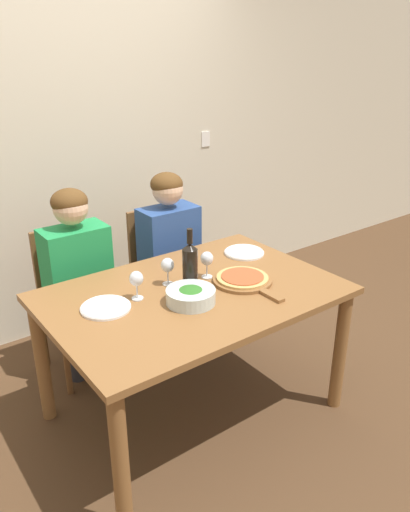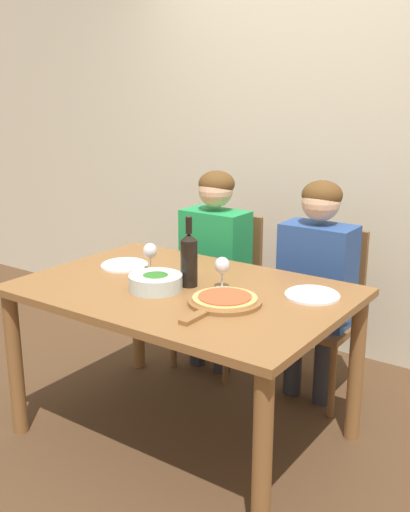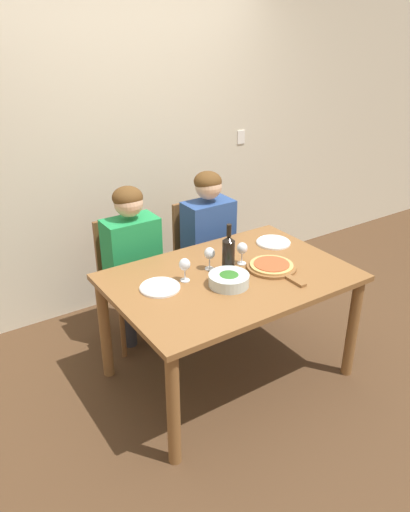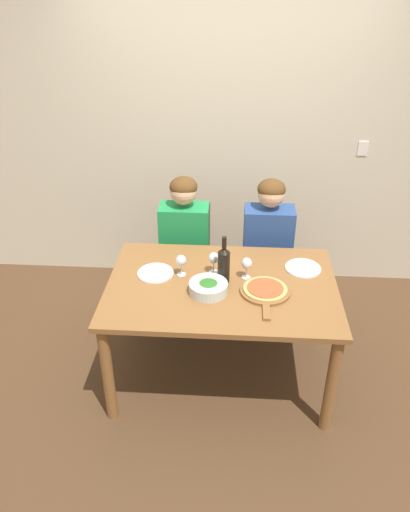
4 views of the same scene
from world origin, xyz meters
name	(u,v)px [view 1 (image 1 of 4)]	position (x,y,z in m)	size (l,w,h in m)	color
ground_plane	(194,409)	(0.00, 0.00, 0.00)	(40.00, 40.00, 0.00)	#4C331E
back_wall	(74,140)	(0.00, 1.39, 1.35)	(10.00, 0.06, 2.70)	beige
dining_table	(193,308)	(0.00, 0.00, 0.66)	(1.49, 1.02, 0.77)	brown
chair_left	(74,297)	(-0.32, 0.84, 0.48)	(0.42, 0.42, 0.91)	brown
chair_right	(163,271)	(0.33, 0.84, 0.48)	(0.42, 0.42, 0.91)	brown
person_woman	(78,269)	(-0.32, 0.72, 0.72)	(0.47, 0.51, 1.20)	#28282D
person_man	(171,244)	(0.33, 0.72, 0.72)	(0.47, 0.51, 1.20)	#28282D
wine_bottle	(190,265)	(0.01, 0.04, 0.90)	(0.08, 0.08, 0.33)	black
broccoli_bowl	(191,296)	(-0.08, -0.10, 0.80)	(0.25, 0.25, 0.08)	silver
dinner_plate_left	(106,307)	(-0.45, 0.09, 0.78)	(0.24, 0.24, 0.02)	white
dinner_plate_right	(244,252)	(0.54, 0.22, 0.78)	(0.24, 0.24, 0.02)	white
pizza_on_board	(243,280)	(0.28, -0.08, 0.78)	(0.32, 0.46, 0.04)	brown
wine_glass_left	(136,280)	(-0.27, 0.09, 0.87)	(0.07, 0.07, 0.15)	silver
wine_glass_right	(207,260)	(0.16, 0.09, 0.87)	(0.07, 0.07, 0.15)	silver
wine_glass_centre	(168,266)	(-0.06, 0.14, 0.87)	(0.07, 0.07, 0.15)	silver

